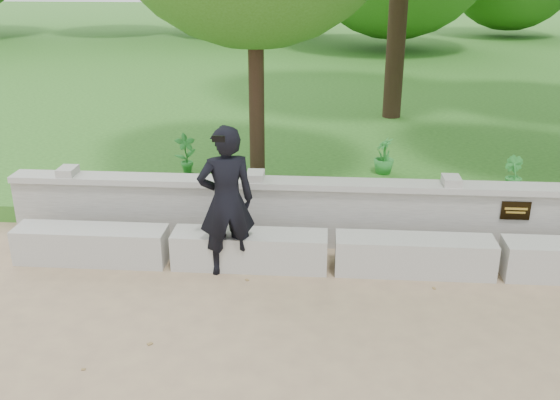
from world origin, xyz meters
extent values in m
plane|color=tan|center=(0.00, 0.00, 0.00)|extent=(80.00, 80.00, 0.00)
cube|color=#2B5C1C|center=(0.00, 14.00, 0.12)|extent=(40.00, 22.00, 0.25)
cube|color=beige|center=(-5.00, 1.90, 0.23)|extent=(1.90, 0.45, 0.45)
cube|color=beige|center=(-3.00, 1.90, 0.23)|extent=(1.90, 0.45, 0.45)
cube|color=beige|center=(-1.00, 1.90, 0.23)|extent=(1.90, 0.45, 0.45)
cube|color=#B4B2AA|center=(0.00, 2.60, 0.41)|extent=(12.50, 0.25, 0.82)
cube|color=beige|center=(0.00, 2.60, 0.86)|extent=(12.50, 0.35, 0.08)
cube|color=black|center=(0.30, 2.46, 0.62)|extent=(0.36, 0.02, 0.24)
imported|color=black|center=(-3.25, 1.75, 0.92)|extent=(0.77, 0.63, 1.84)
cube|color=black|center=(-3.25, 1.38, 1.78)|extent=(0.14, 0.06, 0.07)
cylinder|color=#382619|center=(-3.14, 4.10, 1.96)|extent=(0.23, 0.23, 3.42)
imported|color=#2F8A34|center=(-4.39, 4.68, 0.58)|extent=(0.42, 0.39, 0.66)
imported|color=#2F8A34|center=(0.72, 4.14, 0.53)|extent=(0.35, 0.38, 0.56)
imported|color=#2F8A34|center=(-1.14, 4.90, 0.55)|extent=(0.35, 0.38, 0.60)
camera|label=1|loc=(-2.11, -4.98, 3.59)|focal=40.00mm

